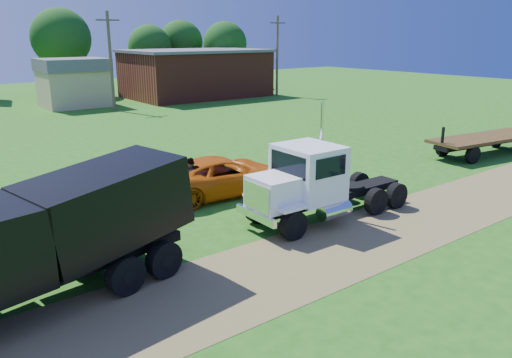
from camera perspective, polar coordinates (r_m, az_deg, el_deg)
ground at (r=17.55m, az=10.08°, el=-7.46°), size 140.00×140.00×0.00m
dirt_track at (r=17.55m, az=10.08°, el=-7.44°), size 120.00×4.20×0.01m
white_semi_tractor at (r=19.06m, az=6.20°, el=-0.50°), size 7.41×2.71×4.46m
black_dump_truck at (r=14.23m, az=-21.78°, el=-5.63°), size 8.40×3.97×3.56m
orange_pickup at (r=22.49m, az=-3.92°, el=0.40°), size 6.33×3.23×1.71m
flatbed_trailer at (r=32.88m, az=24.82°, el=4.01°), size 8.13×3.44×2.02m
spectator_b at (r=21.91m, az=-7.59°, el=0.05°), size 1.14×1.11×1.85m
brick_building at (r=59.09m, az=-6.89°, el=11.93°), size 15.40×10.40×5.30m
tan_shed at (r=53.38m, az=-20.12°, el=10.37°), size 6.20×5.40×4.70m
utility_poles at (r=49.19m, az=-16.27°, el=12.97°), size 42.20×0.28×9.00m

